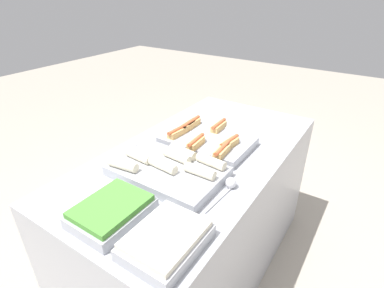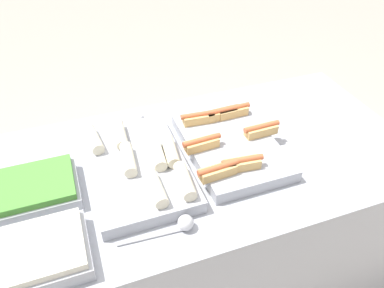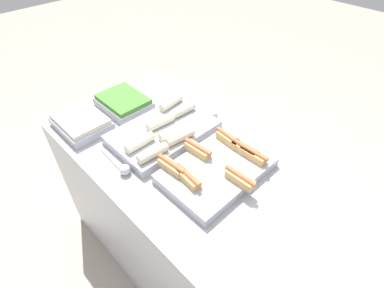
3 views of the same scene
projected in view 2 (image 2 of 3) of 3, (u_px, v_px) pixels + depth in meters
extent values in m
plane|color=#ADA393|center=(203.00, 281.00, 2.03)|extent=(12.00, 12.00, 0.00)
cube|color=#A8AAB2|center=(205.00, 229.00, 1.74)|extent=(1.65, 0.85, 0.90)
cube|color=#A8AAB2|center=(231.00, 146.00, 1.47)|extent=(0.33, 0.49, 0.05)
cube|color=tan|center=(221.00, 114.00, 1.57)|extent=(0.13, 0.05, 0.04)
cylinder|color=#CC6038|center=(222.00, 110.00, 1.56)|extent=(0.15, 0.03, 0.02)
cube|color=tan|center=(233.00, 112.00, 1.58)|extent=(0.13, 0.05, 0.04)
cylinder|color=#CC6038|center=(233.00, 108.00, 1.57)|extent=(0.15, 0.03, 0.02)
cube|color=tan|center=(199.00, 119.00, 1.54)|extent=(0.13, 0.05, 0.04)
cylinder|color=#CC6038|center=(199.00, 115.00, 1.53)|extent=(0.15, 0.03, 0.02)
cube|color=tan|center=(218.00, 172.00, 1.29)|extent=(0.13, 0.05, 0.04)
cylinder|color=#CC6038|center=(218.00, 168.00, 1.28)|extent=(0.15, 0.03, 0.02)
cube|color=tan|center=(201.00, 144.00, 1.41)|extent=(0.13, 0.05, 0.04)
cylinder|color=#CC6038|center=(201.00, 140.00, 1.40)|extent=(0.15, 0.03, 0.02)
cube|color=tan|center=(242.00, 164.00, 1.33)|extent=(0.13, 0.06, 0.04)
cylinder|color=#CC6038|center=(243.00, 160.00, 1.31)|extent=(0.15, 0.04, 0.02)
cube|color=tan|center=(261.00, 131.00, 1.48)|extent=(0.13, 0.05, 0.04)
cylinder|color=#CC6038|center=(262.00, 127.00, 1.47)|extent=(0.15, 0.03, 0.02)
cube|color=#A8AAB2|center=(137.00, 168.00, 1.37)|extent=(0.34, 0.53, 0.05)
cylinder|color=beige|center=(157.00, 154.00, 1.36)|extent=(0.06, 0.16, 0.05)
cylinder|color=beige|center=(93.00, 139.00, 1.43)|extent=(0.06, 0.16, 0.05)
cylinder|color=beige|center=(185.00, 181.00, 1.25)|extent=(0.06, 0.16, 0.05)
cylinder|color=beige|center=(128.00, 159.00, 1.34)|extent=(0.06, 0.16, 0.05)
cylinder|color=beige|center=(120.00, 134.00, 1.45)|extent=(0.06, 0.16, 0.05)
cylinder|color=beige|center=(170.00, 150.00, 1.38)|extent=(0.06, 0.16, 0.05)
cylinder|color=beige|center=(156.00, 188.00, 1.23)|extent=(0.05, 0.15, 0.05)
cube|color=#A8AAB2|center=(37.00, 257.00, 1.08)|extent=(0.30, 0.23, 0.05)
cube|color=silver|center=(34.00, 250.00, 1.06)|extent=(0.28, 0.21, 0.02)
cube|color=#A8AAB2|center=(34.00, 193.00, 1.28)|extent=(0.30, 0.23, 0.05)
cube|color=#4C9338|center=(31.00, 185.00, 1.25)|extent=(0.28, 0.21, 0.02)
cylinder|color=silver|center=(152.00, 237.00, 1.16)|extent=(0.22, 0.02, 0.01)
sphere|color=silver|center=(186.00, 223.00, 1.18)|extent=(0.05, 0.05, 0.05)
cylinder|color=silver|center=(115.00, 128.00, 1.60)|extent=(0.21, 0.02, 0.01)
sphere|color=silver|center=(138.00, 119.00, 1.61)|extent=(0.05, 0.05, 0.05)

